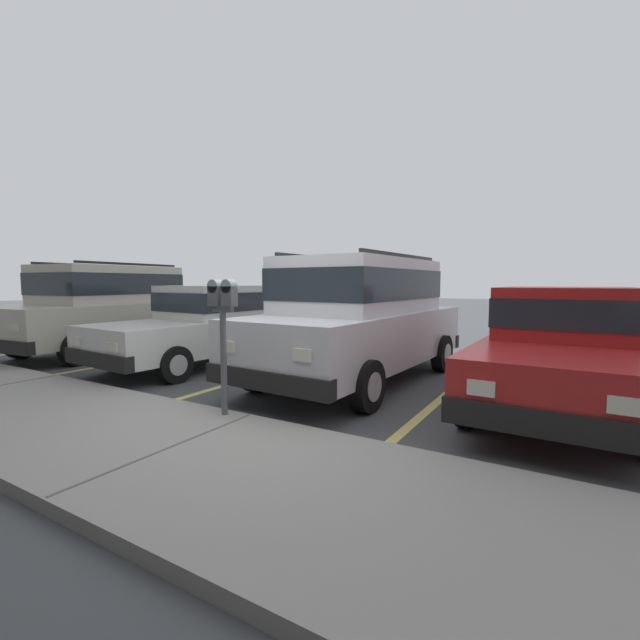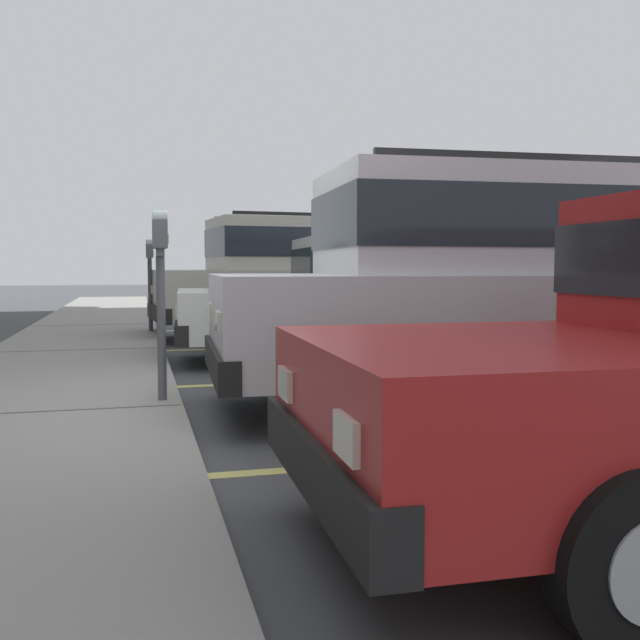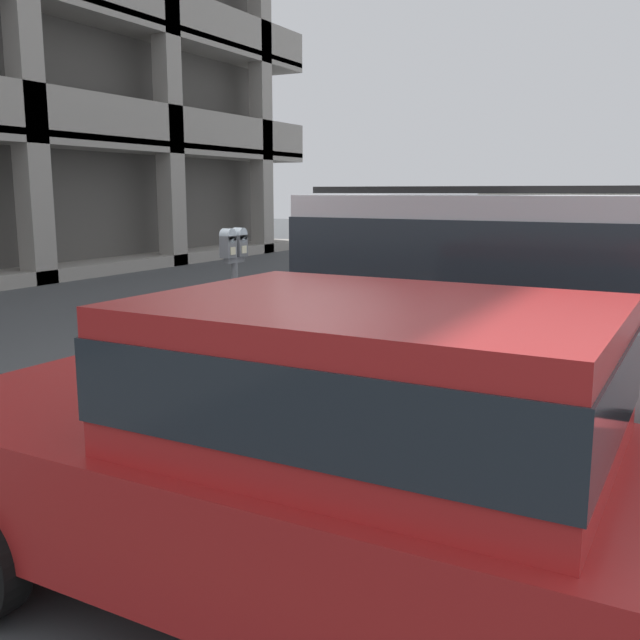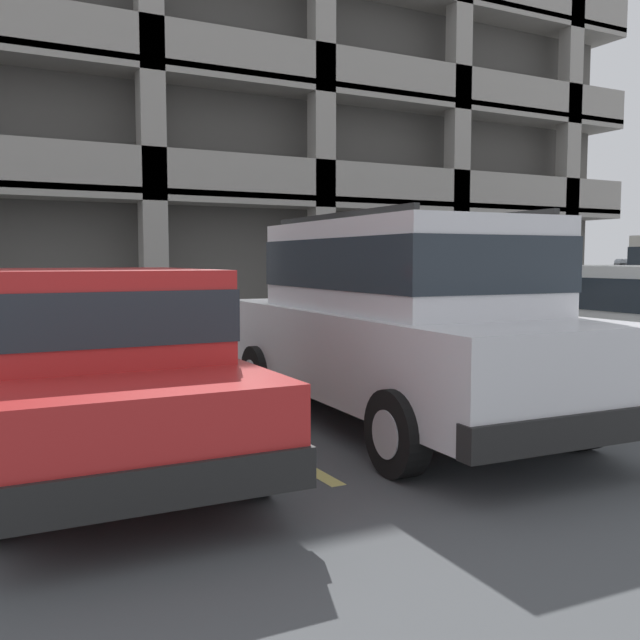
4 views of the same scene
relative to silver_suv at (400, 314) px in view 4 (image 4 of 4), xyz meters
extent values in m
cube|color=#444749|center=(0.09, 2.42, -1.14)|extent=(80.00, 80.00, 0.10)
cube|color=gray|center=(0.09, 3.72, -1.03)|extent=(40.00, 2.20, 0.12)
cube|color=#606060|center=(0.09, 3.72, -0.97)|extent=(0.03, 2.16, 0.00)
cube|color=#606060|center=(4.09, 3.72, -0.97)|extent=(0.03, 2.16, 0.00)
cube|color=#606060|center=(8.09, 3.72, -0.97)|extent=(0.03, 2.16, 0.00)
cube|color=#DBD16B|center=(-1.46, 1.02, -1.08)|extent=(0.12, 4.80, 0.01)
cube|color=#DBD16B|center=(1.65, 1.02, -1.08)|extent=(0.12, 4.80, 0.01)
cube|color=#DBD16B|center=(4.75, 1.02, -1.08)|extent=(0.12, 4.80, 0.01)
cube|color=silver|center=(0.00, 0.02, -0.36)|extent=(2.07, 4.78, 0.80)
cube|color=silver|center=(0.00, -0.03, 0.46)|extent=(1.76, 2.99, 0.84)
cube|color=#232B33|center=(0.00, -0.03, 0.48)|extent=(1.78, 3.01, 0.46)
cube|color=black|center=(0.11, 2.33, -0.64)|extent=(1.88, 0.25, 0.24)
cube|color=black|center=(-0.11, -2.29, -0.64)|extent=(1.88, 0.25, 0.24)
cube|color=silver|center=(0.69, 2.35, -0.28)|extent=(0.24, 0.04, 0.14)
cube|color=silver|center=(-0.45, 2.41, -0.28)|extent=(0.24, 0.04, 0.14)
cylinder|color=black|center=(0.97, 1.43, -0.76)|extent=(0.23, 0.67, 0.66)
cylinder|color=#B2B2B7|center=(0.97, 1.43, -0.76)|extent=(0.24, 0.37, 0.36)
cylinder|color=black|center=(-0.83, 1.52, -0.76)|extent=(0.23, 0.67, 0.66)
cylinder|color=#B2B2B7|center=(-0.83, 1.52, -0.76)|extent=(0.24, 0.37, 0.36)
cylinder|color=black|center=(0.83, -1.48, -0.76)|extent=(0.23, 0.67, 0.66)
cylinder|color=#B2B2B7|center=(0.83, -1.48, -0.76)|extent=(0.24, 0.37, 0.36)
cylinder|color=black|center=(-0.97, -1.39, -0.76)|extent=(0.23, 0.67, 0.66)
cylinder|color=#B2B2B7|center=(-0.97, -1.39, -0.76)|extent=(0.24, 0.37, 0.36)
cube|color=black|center=(0.69, -0.06, 0.92)|extent=(0.18, 2.62, 0.05)
cube|color=black|center=(-0.69, 0.01, 0.92)|extent=(0.18, 2.62, 0.05)
cube|color=red|center=(-2.87, 0.11, -0.49)|extent=(1.79, 4.43, 0.60)
cube|color=red|center=(-2.87, -0.19, 0.13)|extent=(1.54, 2.01, 0.64)
cube|color=#232B33|center=(-2.87, -0.19, 0.15)|extent=(1.56, 2.03, 0.35)
cube|color=black|center=(-2.82, 2.27, -0.67)|extent=(1.74, 0.20, 0.24)
cube|color=black|center=(-2.91, -2.05, -0.67)|extent=(1.74, 0.20, 0.24)
cube|color=silver|center=(-2.30, 2.31, -0.43)|extent=(0.24, 0.03, 0.14)
cube|color=silver|center=(-3.35, 2.33, -0.43)|extent=(0.24, 0.03, 0.14)
cylinder|color=black|center=(-2.01, 1.46, -0.79)|extent=(0.17, 0.60, 0.60)
cylinder|color=#B2B2B7|center=(-2.01, 1.46, -0.79)|extent=(0.19, 0.33, 0.33)
cylinder|color=black|center=(-2.06, -1.27, -0.79)|extent=(0.17, 0.60, 0.60)
cylinder|color=#B2B2B7|center=(-2.06, -1.27, -0.79)|extent=(0.19, 0.33, 0.33)
cube|color=silver|center=(3.16, 0.28, -0.49)|extent=(1.99, 4.50, 0.60)
cube|color=silver|center=(3.14, -0.02, 0.13)|extent=(1.62, 2.08, 0.64)
cube|color=#232B33|center=(3.14, -0.02, 0.15)|extent=(1.65, 2.10, 0.35)
cube|color=black|center=(3.31, 2.43, -0.67)|extent=(1.74, 0.28, 0.24)
cube|color=silver|center=(3.84, 2.45, -0.43)|extent=(0.24, 0.05, 0.14)
cube|color=silver|center=(2.78, 2.52, -0.43)|extent=(0.24, 0.05, 0.14)
cylinder|color=black|center=(4.08, 1.58, -0.79)|extent=(0.20, 0.61, 0.60)
cylinder|color=#B2B2B7|center=(4.08, 1.58, -0.79)|extent=(0.20, 0.34, 0.33)
cylinder|color=black|center=(2.42, 1.69, -0.79)|extent=(0.20, 0.61, 0.60)
cylinder|color=#B2B2B7|center=(2.42, 1.69, -0.79)|extent=(0.20, 0.34, 0.33)
cube|color=black|center=(6.03, 2.62, -0.64)|extent=(1.88, 0.33, 0.24)
cube|color=silver|center=(6.60, 2.72, -0.28)|extent=(0.24, 0.05, 0.14)
cube|color=silver|center=(5.46, 2.62, -0.28)|extent=(0.24, 0.05, 0.14)
cylinder|color=black|center=(5.21, 1.69, -0.76)|extent=(0.26, 0.68, 0.66)
cylinder|color=#B2B2B7|center=(5.21, 1.69, -0.76)|extent=(0.25, 0.38, 0.36)
cylinder|color=#595B60|center=(0.35, 2.77, -0.39)|extent=(0.07, 0.07, 1.16)
cube|color=#595B60|center=(0.35, 2.77, 0.22)|extent=(0.28, 0.06, 0.06)
cube|color=#515459|center=(0.25, 2.77, 0.36)|extent=(0.15, 0.11, 0.22)
cylinder|color=#8C99A3|center=(0.25, 2.77, 0.47)|extent=(0.15, 0.11, 0.15)
cube|color=#B7B293|center=(0.25, 2.71, 0.32)|extent=(0.08, 0.01, 0.08)
cube|color=#515459|center=(0.45, 2.77, 0.36)|extent=(0.15, 0.11, 0.22)
cylinder|color=#8C99A3|center=(0.45, 2.77, 0.47)|extent=(0.15, 0.11, 0.15)
cube|color=#B7B293|center=(0.45, 2.71, 0.32)|extent=(0.08, 0.01, 0.08)
cylinder|color=#47474C|center=(6.56, 2.73, -0.39)|extent=(0.07, 0.07, 1.15)
cube|color=#47474C|center=(6.56, 2.73, 0.21)|extent=(0.28, 0.06, 0.06)
cube|color=#515459|center=(6.46, 2.73, 0.35)|extent=(0.15, 0.11, 0.22)
cylinder|color=#9EA8B2|center=(6.46, 2.73, 0.46)|extent=(0.15, 0.11, 0.15)
cube|color=#B7B293|center=(6.46, 2.68, 0.31)|extent=(0.08, 0.01, 0.08)
cube|color=#515459|center=(6.66, 2.73, 0.35)|extent=(0.15, 0.11, 0.22)
cylinder|color=#9EA8B2|center=(6.66, 2.73, 0.46)|extent=(0.15, 0.11, 0.15)
cube|color=#B7B293|center=(6.66, 2.68, 0.31)|extent=(0.08, 0.01, 0.08)
cube|color=#54514D|center=(0.64, 16.64, 4.91)|extent=(31.36, 8.80, 12.00)
cube|color=gray|center=(0.64, 16.04, -0.94)|extent=(32.00, 10.00, 0.30)
cube|color=gray|center=(0.64, 16.04, 2.06)|extent=(32.00, 10.00, 0.30)
cube|color=gray|center=(0.64, 11.14, 2.61)|extent=(32.00, 0.20, 1.10)
cube|color=gray|center=(0.64, 16.04, 5.06)|extent=(32.00, 10.00, 0.30)
cube|color=gray|center=(0.64, 11.14, 5.61)|extent=(32.00, 0.20, 1.10)
cube|color=gray|center=(0.64, 11.29, 4.91)|extent=(0.60, 0.50, 12.00)
cube|color=gray|center=(5.22, 11.29, 4.91)|extent=(0.60, 0.50, 12.00)
cube|color=gray|center=(9.79, 11.29, 4.91)|extent=(0.60, 0.50, 12.00)
cube|color=gray|center=(14.36, 11.29, 4.91)|extent=(0.60, 0.50, 12.00)
camera|label=1|loc=(-2.98, 6.26, 0.51)|focal=24.00mm
camera|label=2|loc=(-5.48, 2.97, 0.12)|focal=40.00mm
camera|label=3|loc=(-5.66, -1.38, 0.91)|focal=40.00mm
camera|label=4|loc=(-3.92, -5.68, 0.52)|focal=40.00mm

